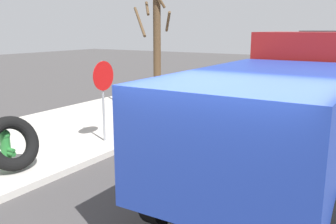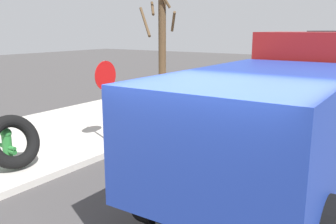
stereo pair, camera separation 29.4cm
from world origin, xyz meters
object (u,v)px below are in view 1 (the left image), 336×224
fire_hydrant (6,147)px  stop_sign (103,86)px  loose_tire (12,143)px  dump_truck_blue (288,107)px  bare_tree (156,48)px

fire_hydrant → stop_sign: 2.83m
stop_sign → loose_tire: bearing=175.6°
loose_tire → stop_sign: 2.78m
fire_hydrant → loose_tire: loose_tire is taller
fire_hydrant → loose_tire: bearing=-98.5°
loose_tire → stop_sign: size_ratio=0.55×
fire_hydrant → loose_tire: 0.33m
dump_truck_blue → bare_tree: (4.04, 5.76, 0.81)m
loose_tire → stop_sign: stop_sign is taller
bare_tree → stop_sign: bearing=-165.4°
loose_tire → bare_tree: 6.92m
fire_hydrant → stop_sign: (2.59, -0.50, 1.02)m
fire_hydrant → bare_tree: bearing=4.8°
stop_sign → dump_truck_blue: bearing=-90.1°
loose_tire → bare_tree: size_ratio=0.27×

